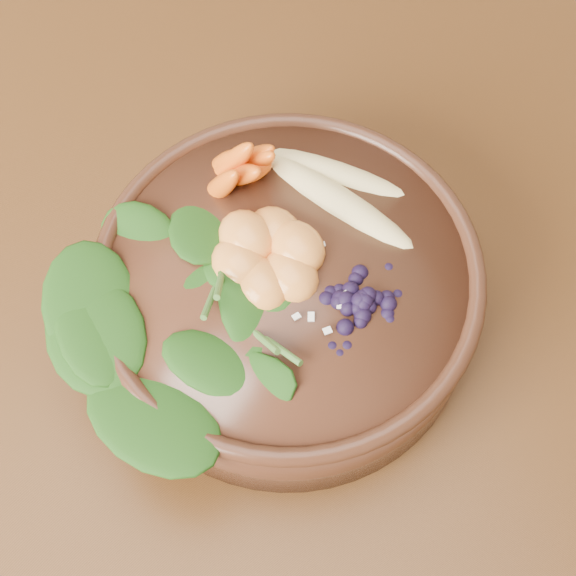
# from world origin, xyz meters

# --- Properties ---
(ground) EXTENTS (4.00, 4.00, 0.00)m
(ground) POSITION_xyz_m (0.00, 0.00, 0.00)
(ground) COLOR #381E0F
(ground) RESTS_ON ground
(dining_table) EXTENTS (1.60, 0.90, 0.75)m
(dining_table) POSITION_xyz_m (0.00, 0.00, 0.66)
(dining_table) COLOR #331C0C
(dining_table) RESTS_ON ground
(stoneware_bowl) EXTENTS (0.37, 0.37, 0.08)m
(stoneware_bowl) POSITION_xyz_m (0.17, -0.17, 0.79)
(stoneware_bowl) COLOR #402417
(stoneware_bowl) RESTS_ON dining_table
(kale_heap) EXTENTS (0.24, 0.23, 0.04)m
(kale_heap) POSITION_xyz_m (0.10, -0.13, 0.85)
(kale_heap) COLOR #1F4B12
(kale_heap) RESTS_ON stoneware_bowl
(carrot_cluster) EXTENTS (0.08, 0.08, 0.08)m
(carrot_cluster) POSITION_xyz_m (0.18, -0.08, 0.86)
(carrot_cluster) COLOR orange
(carrot_cluster) RESTS_ON stoneware_bowl
(banana_halves) EXTENTS (0.10, 0.16, 0.03)m
(banana_halves) POSITION_xyz_m (0.24, -0.13, 0.84)
(banana_halves) COLOR #E0CC84
(banana_halves) RESTS_ON stoneware_bowl
(mandarin_cluster) EXTENTS (0.11, 0.12, 0.03)m
(mandarin_cluster) POSITION_xyz_m (0.16, -0.15, 0.84)
(mandarin_cluster) COLOR orange
(mandarin_cluster) RESTS_ON stoneware_bowl
(blueberry_pile) EXTENTS (0.16, 0.14, 0.04)m
(blueberry_pile) POSITION_xyz_m (0.19, -0.22, 0.85)
(blueberry_pile) COLOR black
(blueberry_pile) RESTS_ON stoneware_bowl
(coconut_flakes) EXTENTS (0.11, 0.10, 0.01)m
(coconut_flakes) POSITION_xyz_m (0.18, -0.18, 0.83)
(coconut_flakes) COLOR white
(coconut_flakes) RESTS_ON stoneware_bowl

